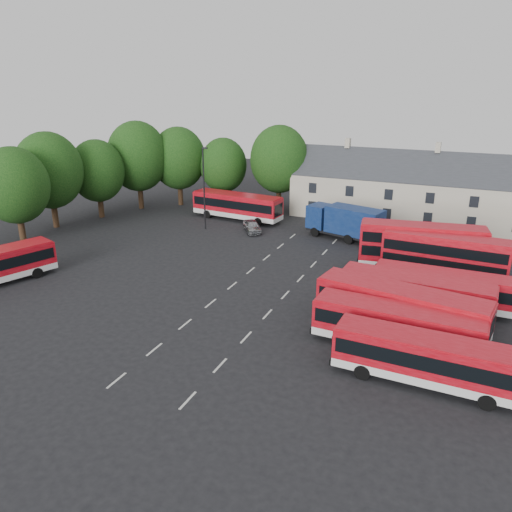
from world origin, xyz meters
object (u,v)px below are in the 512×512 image
object	(u,v)px
lamppost	(204,186)
box_truck	(345,221)
bus_dd_south	(444,256)
bus_row_a	(427,357)
silver_car	(252,226)

from	to	relation	value
lamppost	box_truck	bearing A→B (deg)	9.01
bus_dd_south	lamppost	bearing A→B (deg)	169.83
bus_dd_south	box_truck	distance (m)	14.14
bus_dd_south	bus_row_a	bearing A→B (deg)	-86.39
bus_dd_south	silver_car	distance (m)	23.11
lamppost	bus_dd_south	bearing A→B (deg)	-12.74
box_truck	lamppost	size ratio (longest dim) A/B	0.93
bus_row_a	box_truck	xyz separation A→B (m)	(-11.33, 26.13, 0.30)
lamppost	silver_car	bearing A→B (deg)	10.72
silver_car	lamppost	size ratio (longest dim) A/B	0.42
bus_dd_south	box_truck	xyz separation A→B (m)	(-11.02, 8.85, -0.33)
bus_row_a	box_truck	distance (m)	28.48
bus_row_a	silver_car	bearing A→B (deg)	134.04
bus_dd_south	silver_car	bearing A→B (deg)	164.07
box_truck	bus_dd_south	bearing A→B (deg)	-22.90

